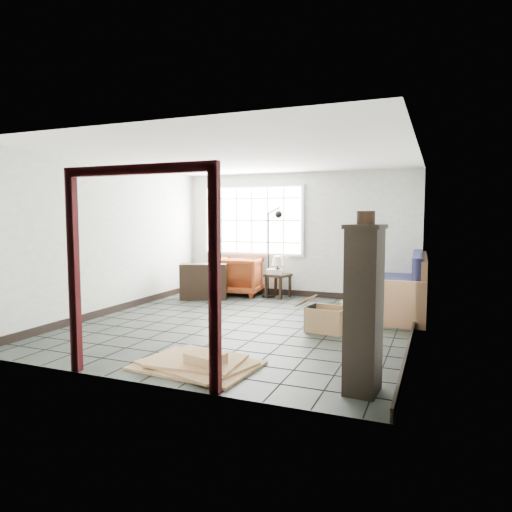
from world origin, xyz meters
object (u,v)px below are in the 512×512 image
at_px(futon_sofa, 403,291).
at_px(tall_shelf, 364,308).
at_px(armchair, 241,274).
at_px(side_table, 278,278).

distance_m(futon_sofa, tall_shelf, 3.96).
bearing_deg(tall_shelf, futon_sofa, 93.24).
xyz_separation_m(futon_sofa, armchair, (-3.38, 0.61, 0.06)).
xyz_separation_m(futon_sofa, tall_shelf, (-0.07, -3.94, 0.44)).
distance_m(armchair, tall_shelf, 5.63).
relative_size(armchair, tall_shelf, 0.55).
bearing_deg(armchair, futon_sofa, 163.11).
height_order(armchair, tall_shelf, tall_shelf).
xyz_separation_m(side_table, tall_shelf, (2.45, -4.55, 0.42)).
bearing_deg(futon_sofa, armchair, 167.45).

